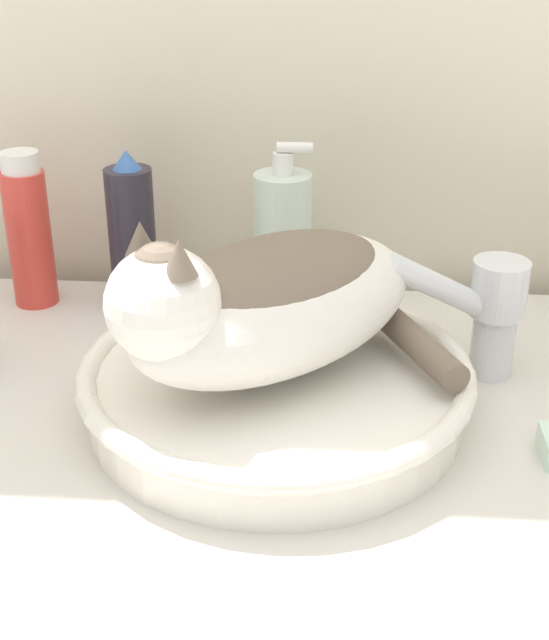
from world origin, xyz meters
name	(u,v)px	position (x,y,z in m)	size (l,w,h in m)	color
sink_basin	(276,385)	(0.02, 0.32, 0.85)	(0.37, 0.37, 0.06)	white
cat	(265,299)	(0.01, 0.30, 0.95)	(0.34, 0.34, 0.16)	silver
faucet	(486,308)	(0.22, 0.41, 0.90)	(0.15, 0.09, 0.15)	silver
soap_pump_bottle	(283,242)	(0.01, 0.55, 0.91)	(0.07, 0.07, 0.20)	silver
hairspray_can_black	(132,236)	(-0.17, 0.55, 0.91)	(0.06, 0.06, 0.19)	#28232D
shampoo_bottle_tall	(29,232)	(-0.29, 0.55, 0.91)	(0.05, 0.05, 0.19)	#DB3D33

